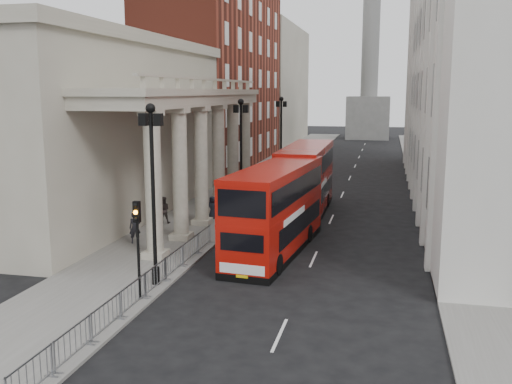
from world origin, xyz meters
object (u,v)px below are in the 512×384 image
lamp_post_south (153,182)px  lamp_post_mid (241,148)px  pedestrian_b (163,210)px  bus_far (306,179)px  monument_column (370,53)px  bus_near (276,208)px  pedestrian_c (212,207)px  lamp_post_north (281,133)px  traffic_light (137,232)px  pedestrian_a (135,228)px

lamp_post_south → lamp_post_mid: same height
pedestrian_b → bus_far: bearing=-167.3°
monument_column → lamp_post_south: size_ratio=6.51×
monument_column → bus_near: bearing=-91.6°
lamp_post_mid → pedestrian_b: (-4.35, -4.29, -3.88)m
monument_column → pedestrian_c: 76.13m
lamp_post_north → pedestrian_b: bearing=-102.1°
traffic_light → lamp_post_north: bearing=90.2°
lamp_post_south → pedestrian_c: (-1.53, 13.82, -4.00)m
bus_near → bus_far: bearing=94.5°
lamp_post_north → bus_far: (4.56, -14.64, -2.27)m
monument_column → bus_far: monument_column is taller
bus_far → bus_near: bearing=-91.3°
traffic_light → pedestrian_b: size_ratio=2.36×
monument_column → pedestrian_a: bearing=-97.4°
bus_far → lamp_post_mid: bearing=-163.5°
lamp_post_mid → bus_near: size_ratio=0.72×
lamp_post_south → pedestrian_a: 8.62m
lamp_post_south → pedestrian_c: bearing=96.3°
monument_column → pedestrian_b: size_ratio=29.75×
monument_column → bus_far: (-2.04, -70.64, -13.34)m
lamp_post_mid → pedestrian_b: bearing=-135.4°
lamp_post_south → pedestrian_c: lamp_post_south is taller
lamp_post_mid → bus_near: (4.35, -9.12, -2.36)m
pedestrian_a → pedestrian_c: pedestrian_a is taller
bus_far → pedestrian_c: size_ratio=7.36×
lamp_post_mid → pedestrian_b: 7.24m
pedestrian_b → pedestrian_c: size_ratio=1.14×
lamp_post_south → pedestrian_b: 13.08m
lamp_post_north → pedestrian_a: bearing=-99.0°
bus_near → bus_far: size_ratio=0.98×
lamp_post_mid → traffic_light: bearing=-89.7°
bus_far → pedestrian_b: (-8.91, -5.65, -1.61)m
monument_column → pedestrian_a: (-10.64, -81.45, -14.94)m
bus_far → pedestrian_a: 13.91m
pedestrian_b → pedestrian_c: bearing=-162.8°
monument_column → bus_near: monument_column is taller
monument_column → lamp_post_south: bearing=-94.3°
pedestrian_a → pedestrian_b: bearing=62.5°
lamp_post_mid → pedestrian_a: size_ratio=4.53×
traffic_light → bus_near: bus_near is taller
lamp_post_mid → traffic_light: lamp_post_mid is taller
pedestrian_b → bus_near: bearing=131.3°
traffic_light → bus_far: size_ratio=0.37×
bus_near → pedestrian_a: size_ratio=6.28×
bus_near → traffic_light: bearing=-109.9°
bus_far → pedestrian_c: bus_far is taller
lamp_post_north → pedestrian_b: (-4.35, -20.29, -3.88)m
bus_far → pedestrian_a: (-8.60, -10.81, -1.60)m
traffic_light → bus_far: 19.90m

